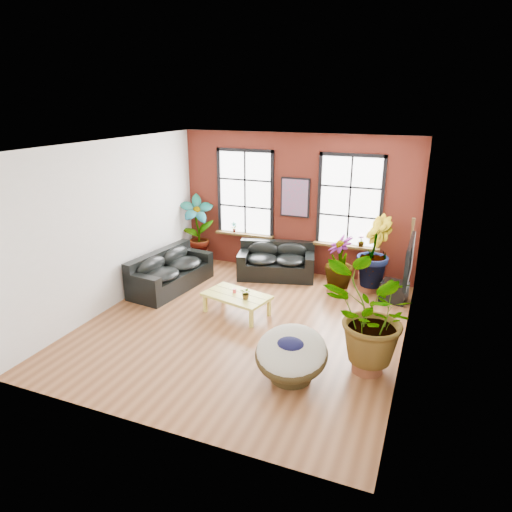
{
  "coord_description": "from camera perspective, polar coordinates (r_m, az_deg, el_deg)",
  "views": [
    {
      "loc": [
        3.26,
        -7.48,
        4.27
      ],
      "look_at": [
        0.0,
        0.6,
        1.25
      ],
      "focal_mm": 32.0,
      "sensor_mm": 36.0,
      "label": 1
    }
  ],
  "objects": [
    {
      "name": "media_box",
      "position": [
        10.55,
        16.87,
        -4.27
      ],
      "size": [
        0.61,
        0.54,
        0.46
      ],
      "rotation": [
        0.0,
        0.0,
        -0.15
      ],
      "color": "black",
      "rests_on": "ground"
    },
    {
      "name": "sofa_back",
      "position": [
        11.45,
        2.58,
        -0.72
      ],
      "size": [
        2.04,
        1.36,
        0.86
      ],
      "rotation": [
        0.0,
        0.0,
        0.26
      ],
      "color": "black",
      "rests_on": "ground"
    },
    {
      "name": "sill_plant_left",
      "position": [
        12.13,
        -2.77,
        3.62
      ],
      "size": [
        0.17,
        0.17,
        0.27
      ],
      "primitive_type": "imported",
      "rotation": [
        0.0,
        0.0,
        0.79
      ],
      "color": "#16562B",
      "rests_on": "room"
    },
    {
      "name": "sill_plant_right",
      "position": [
        11.2,
        13.02,
        1.83
      ],
      "size": [
        0.19,
        0.19,
        0.27
      ],
      "primitive_type": "imported",
      "rotation": [
        0.0,
        0.0,
        3.49
      ],
      "color": "#16562B",
      "rests_on": "room"
    },
    {
      "name": "room",
      "position": [
        8.67,
        -1.12,
        2.19
      ],
      "size": [
        6.04,
        6.54,
        3.54
      ],
      "color": "brown",
      "rests_on": "ground"
    },
    {
      "name": "tv_wall_unit",
      "position": [
        8.53,
        18.58,
        -0.56
      ],
      "size": [
        0.13,
        1.86,
        1.2
      ],
      "color": "black",
      "rests_on": "room"
    },
    {
      "name": "sofa_left",
      "position": [
        10.96,
        -10.78,
        -1.97
      ],
      "size": [
        1.17,
        2.28,
        0.86
      ],
      "rotation": [
        0.0,
        0.0,
        1.45
      ],
      "color": "black",
      "rests_on": "ground"
    },
    {
      "name": "pot_right_wall",
      "position": [
        7.91,
        13.76,
        -12.59
      ],
      "size": [
        0.64,
        0.64,
        0.37
      ],
      "rotation": [
        0.0,
        0.0,
        0.33
      ],
      "color": "brown",
      "rests_on": "ground"
    },
    {
      "name": "pot_back_left",
      "position": [
        12.56,
        -7.27,
        -0.0
      ],
      "size": [
        0.64,
        0.64,
        0.38
      ],
      "rotation": [
        0.0,
        0.0,
        -0.27
      ],
      "color": "brown",
      "rests_on": "ground"
    },
    {
      "name": "pot_mid",
      "position": [
        10.79,
        10.12,
        -3.49
      ],
      "size": [
        0.56,
        0.56,
        0.35
      ],
      "rotation": [
        0.0,
        0.0,
        -0.19
      ],
      "color": "brown",
      "rests_on": "ground"
    },
    {
      "name": "pot_back_right",
      "position": [
        11.05,
        14.03,
        -3.11
      ],
      "size": [
        0.69,
        0.69,
        0.4
      ],
      "rotation": [
        0.0,
        0.0,
        0.3
      ],
      "color": "brown",
      "rests_on": "ground"
    },
    {
      "name": "coffee_table",
      "position": [
        9.48,
        -2.43,
        -5.11
      ],
      "size": [
        1.49,
        1.07,
        0.52
      ],
      "rotation": [
        0.0,
        0.0,
        -0.24
      ],
      "color": "#DAD64E",
      "rests_on": "ground"
    },
    {
      "name": "floor_plant_back_right",
      "position": [
        10.76,
        14.46,
        0.61
      ],
      "size": [
        0.85,
        1.0,
        1.63
      ],
      "primitive_type": "imported",
      "rotation": [
        0.0,
        0.0,
        1.72
      ],
      "color": "#16562B",
      "rests_on": "ground"
    },
    {
      "name": "floor_plant_right_wall",
      "position": [
        7.53,
        13.98,
        -7.44
      ],
      "size": [
        1.89,
        1.8,
        1.63
      ],
      "primitive_type": "imported",
      "rotation": [
        0.0,
        0.0,
        3.62
      ],
      "color": "#16562B",
      "rests_on": "ground"
    },
    {
      "name": "papasan_chair",
      "position": [
        7.39,
        4.43,
        -12.08
      ],
      "size": [
        1.26,
        1.28,
        0.87
      ],
      "rotation": [
        0.0,
        0.0,
        0.09
      ],
      "color": "#392C14",
      "rests_on": "ground"
    },
    {
      "name": "floor_plant_back_left",
      "position": [
        12.32,
        -7.35,
        3.6
      ],
      "size": [
        1.09,
        1.01,
        1.72
      ],
      "primitive_type": "imported",
      "rotation": [
        0.0,
        0.0,
        0.57
      ],
      "color": "#16562B",
      "rests_on": "ground"
    },
    {
      "name": "poster",
      "position": [
        11.39,
        4.9,
        7.29
      ],
      "size": [
        0.74,
        0.06,
        0.98
      ],
      "color": "black",
      "rests_on": "room"
    },
    {
      "name": "floor_plant_mid",
      "position": [
        10.57,
        10.41,
        -0.69
      ],
      "size": [
        0.94,
        0.94,
        1.21
      ],
      "primitive_type": "imported",
      "rotation": [
        0.0,
        0.0,
        5.31
      ],
      "color": "#16562B",
      "rests_on": "ground"
    },
    {
      "name": "table_plant",
      "position": [
        9.2,
        -1.24,
        -4.67
      ],
      "size": [
        0.23,
        0.21,
        0.25
      ],
      "primitive_type": "imported",
      "rotation": [
        0.0,
        0.0,
        -0.04
      ],
      "color": "#16562B",
      "rests_on": "coffee_table"
    }
  ]
}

